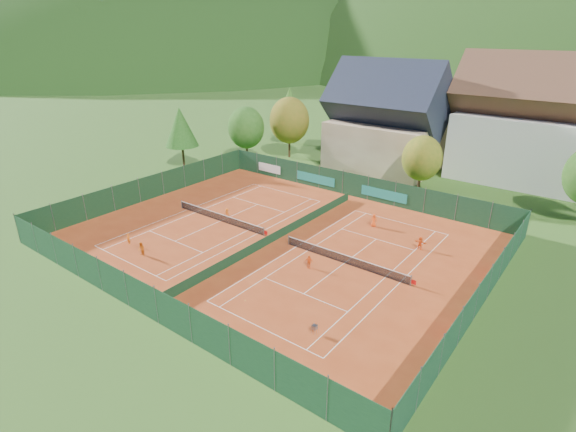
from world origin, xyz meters
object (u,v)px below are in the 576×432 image
at_px(chalet, 386,124).
at_px(player_left_mid, 141,249).
at_px(player_left_near, 128,239).
at_px(player_right_near, 309,262).
at_px(ball_hopper, 315,327).
at_px(player_right_far_a, 374,220).
at_px(player_right_far_b, 420,243).
at_px(player_left_far, 227,213).
at_px(hotel_block_a, 536,129).

relative_size(chalet, player_left_mid, 11.53).
distance_m(player_left_near, player_right_near, 18.33).
relative_size(chalet, ball_hopper, 20.25).
bearing_deg(player_right_far_a, ball_hopper, 82.85).
xyz_separation_m(player_left_near, player_right_near, (16.96, 6.96, 0.02)).
distance_m(chalet, player_right_far_b, 28.33).
height_order(ball_hopper, player_left_far, player_left_far).
height_order(hotel_block_a, player_right_near, hotel_block_a).
bearing_deg(ball_hopper, player_left_mid, -179.37).
distance_m(hotel_block_a, player_left_mid, 52.57).
relative_size(player_left_far, player_right_far_a, 0.82).
relative_size(hotel_block_a, player_left_mid, 15.38).
relative_size(player_right_near, player_right_far_b, 0.94).
height_order(chalet, player_left_far, chalet).
bearing_deg(ball_hopper, hotel_block_a, 84.50).
bearing_deg(hotel_block_a, player_right_near, -104.70).
bearing_deg(player_left_near, player_right_far_a, 41.63).
bearing_deg(player_left_far, ball_hopper, 150.85).
xyz_separation_m(hotel_block_a, ball_hopper, (-4.44, -46.10, -6.83)).
relative_size(chalet, player_right_near, 13.09).
xyz_separation_m(hotel_block_a, player_right_far_a, (-9.73, -26.91, -6.66)).
xyz_separation_m(chalet, player_right_far_a, (9.27, -20.91, -5.91)).
bearing_deg(player_left_mid, player_right_near, 35.08).
bearing_deg(player_right_far_a, player_left_mid, 31.17).
bearing_deg(player_left_far, player_left_mid, 90.87).
height_order(ball_hopper, player_right_near, player_right_near).
distance_m(player_right_far_a, player_right_far_b, 6.47).
height_order(chalet, player_left_mid, chalet).
distance_m(ball_hopper, player_right_far_a, 19.91).
relative_size(player_left_near, player_left_far, 1.01).
relative_size(ball_hopper, player_left_mid, 0.57).
bearing_deg(player_right_far_b, ball_hopper, 86.82).
distance_m(player_right_near, player_right_far_b, 11.58).
height_order(hotel_block_a, player_right_far_a, hotel_block_a).
xyz_separation_m(player_right_far_a, player_right_far_b, (6.10, -2.14, -0.06)).
relative_size(player_left_far, player_right_near, 0.96).
distance_m(player_left_mid, player_right_near, 15.82).
distance_m(ball_hopper, player_right_far_b, 17.07).
bearing_deg(player_left_far, player_left_near, 74.61).
relative_size(chalet, hotel_block_a, 0.75).
height_order(player_right_near, player_right_far_b, player_right_far_b).
bearing_deg(player_right_near, ball_hopper, -73.75).
bearing_deg(ball_hopper, player_left_far, 150.13).
bearing_deg(player_right_far_a, chalet, -88.67).
xyz_separation_m(chalet, player_right_near, (8.87, -32.63, -6.01)).
bearing_deg(player_right_far_b, player_right_near, 55.37).
bearing_deg(hotel_block_a, ball_hopper, -95.50).
distance_m(chalet, player_left_mid, 41.04).
height_order(hotel_block_a, player_left_far, hotel_block_a).
relative_size(player_right_near, player_right_far_a, 0.86).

